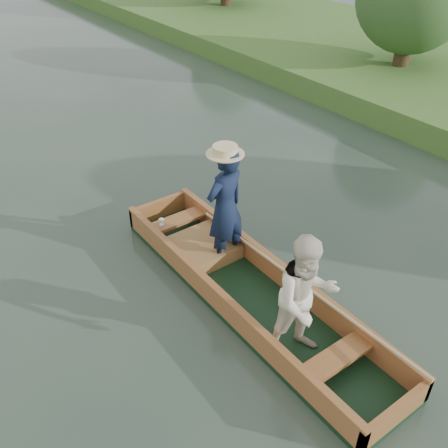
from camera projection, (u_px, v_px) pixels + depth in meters
ground at (249, 299)px, 6.99m from camera, size 120.00×120.00×0.00m
punt at (257, 268)px, 6.55m from camera, size 1.17×5.03×1.95m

